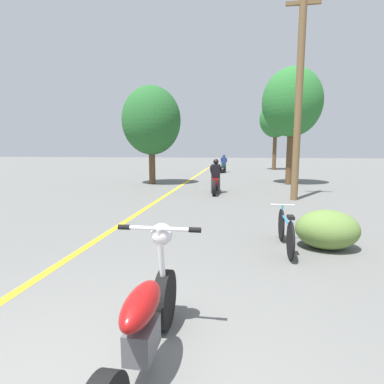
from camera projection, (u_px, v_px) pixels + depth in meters
name	position (u px, v px, depth m)	size (l,w,h in m)	color
lane_stripe_center	(180.00, 186.00, 14.38)	(0.14, 48.00, 0.01)	yellow
utility_pole	(299.00, 94.00, 10.02)	(1.10, 0.24, 7.04)	brown
roadside_tree_right_near	(292.00, 103.00, 14.58)	(2.89, 2.60, 5.70)	#513A23
roadside_tree_right_far	(276.00, 120.00, 25.00)	(2.66, 2.40, 5.79)	#513A23
roadside_tree_left	(151.00, 121.00, 14.89)	(2.94, 2.65, 4.87)	#513A23
roadside_bush	(327.00, 229.00, 5.36)	(1.10, 0.88, 0.70)	#5B7A38
motorcycle_foreground	(144.00, 323.00, 2.33)	(0.77, 2.01, 1.09)	black
motorcycle_rider_lead	(216.00, 181.00, 12.01)	(0.50, 1.97, 1.38)	black
motorcycle_rider_far	(224.00, 166.00, 22.86)	(0.50, 1.96, 1.37)	black
bicycle_parked	(286.00, 231.00, 5.32)	(0.44, 1.67, 0.73)	black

